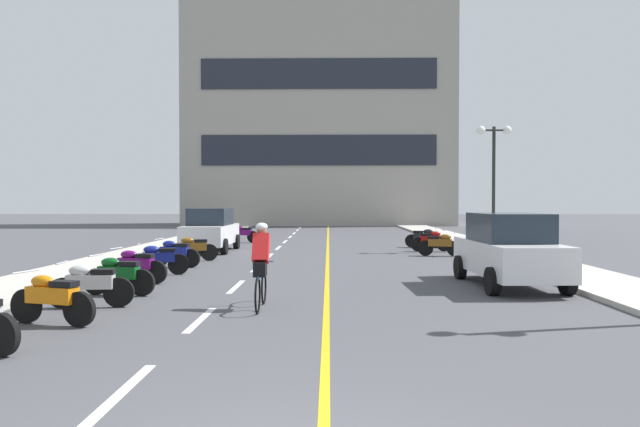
# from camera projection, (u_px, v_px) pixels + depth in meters

# --- Properties ---
(ground_plane) EXTENTS (140.00, 140.00, 0.00)m
(ground_plane) POSITION_uv_depth(u_px,v_px,m) (322.00, 250.00, 25.34)
(ground_plane) COLOR #47474C
(curb_left) EXTENTS (2.40, 72.00, 0.12)m
(curb_left) POSITION_uv_depth(u_px,v_px,m) (176.00, 243.00, 28.45)
(curb_left) COLOR #B7B2A8
(curb_left) RESTS_ON ground
(curb_right) EXTENTS (2.40, 72.00, 0.12)m
(curb_right) POSITION_uv_depth(u_px,v_px,m) (471.00, 244.00, 28.23)
(curb_right) COLOR #B7B2A8
(curb_right) RESTS_ON ground
(lane_dash_0) EXTENTS (0.14, 2.20, 0.01)m
(lane_dash_0) POSITION_uv_depth(u_px,v_px,m) (120.00, 394.00, 6.38)
(lane_dash_0) COLOR silver
(lane_dash_0) RESTS_ON ground
(lane_dash_1) EXTENTS (0.14, 2.20, 0.01)m
(lane_dash_1) POSITION_uv_depth(u_px,v_px,m) (201.00, 319.00, 10.38)
(lane_dash_1) COLOR silver
(lane_dash_1) RESTS_ON ground
(lane_dash_2) EXTENTS (0.14, 2.20, 0.01)m
(lane_dash_2) POSITION_uv_depth(u_px,v_px,m) (236.00, 287.00, 14.37)
(lane_dash_2) COLOR silver
(lane_dash_2) RESTS_ON ground
(lane_dash_3) EXTENTS (0.14, 2.20, 0.01)m
(lane_dash_3) POSITION_uv_depth(u_px,v_px,m) (256.00, 268.00, 18.37)
(lane_dash_3) COLOR silver
(lane_dash_3) RESTS_ON ground
(lane_dash_4) EXTENTS (0.14, 2.20, 0.01)m
(lane_dash_4) POSITION_uv_depth(u_px,v_px,m) (269.00, 256.00, 22.37)
(lane_dash_4) COLOR silver
(lane_dash_4) RESTS_ON ground
(lane_dash_5) EXTENTS (0.14, 2.20, 0.01)m
(lane_dash_5) POSITION_uv_depth(u_px,v_px,m) (278.00, 248.00, 26.37)
(lane_dash_5) COLOR silver
(lane_dash_5) RESTS_ON ground
(lane_dash_6) EXTENTS (0.14, 2.20, 0.01)m
(lane_dash_6) POSITION_uv_depth(u_px,v_px,m) (285.00, 242.00, 30.37)
(lane_dash_6) COLOR silver
(lane_dash_6) RESTS_ON ground
(lane_dash_7) EXTENTS (0.14, 2.20, 0.01)m
(lane_dash_7) POSITION_uv_depth(u_px,v_px,m) (290.00, 237.00, 34.37)
(lane_dash_7) COLOR silver
(lane_dash_7) RESTS_ON ground
(lane_dash_8) EXTENTS (0.14, 2.20, 0.01)m
(lane_dash_8) POSITION_uv_depth(u_px,v_px,m) (294.00, 233.00, 38.37)
(lane_dash_8) COLOR silver
(lane_dash_8) RESTS_ON ground
(lane_dash_9) EXTENTS (0.14, 2.20, 0.01)m
(lane_dash_9) POSITION_uv_depth(u_px,v_px,m) (297.00, 230.00, 42.37)
(lane_dash_9) COLOR silver
(lane_dash_9) RESTS_ON ground
(lane_dash_10) EXTENTS (0.14, 2.20, 0.01)m
(lane_dash_10) POSITION_uv_depth(u_px,v_px,m) (300.00, 228.00, 46.36)
(lane_dash_10) COLOR silver
(lane_dash_10) RESTS_ON ground
(lane_dash_11) EXTENTS (0.14, 2.20, 0.01)m
(lane_dash_11) POSITION_uv_depth(u_px,v_px,m) (302.00, 226.00, 50.36)
(lane_dash_11) COLOR silver
(lane_dash_11) RESTS_ON ground
(centre_line_yellow) EXTENTS (0.12, 66.00, 0.01)m
(centre_line_yellow) POSITION_uv_depth(u_px,v_px,m) (328.00, 245.00, 28.34)
(centre_line_yellow) COLOR gold
(centre_line_yellow) RESTS_ON ground
(office_building) EXTENTS (23.74, 7.37, 21.53)m
(office_building) POSITION_uv_depth(u_px,v_px,m) (319.00, 106.00, 52.74)
(office_building) COLOR #9E998E
(office_building) RESTS_ON ground
(street_lamp_mid) EXTENTS (1.46, 0.36, 5.18)m
(street_lamp_mid) POSITION_uv_depth(u_px,v_px,m) (494.00, 159.00, 24.50)
(street_lamp_mid) COLOR black
(street_lamp_mid) RESTS_ON curb_right
(parked_car_near) EXTENTS (2.03, 4.25, 1.82)m
(parked_car_near) POSITION_uv_depth(u_px,v_px,m) (509.00, 250.00, 14.44)
(parked_car_near) COLOR black
(parked_car_near) RESTS_ON ground
(parked_car_mid) EXTENTS (1.97, 4.23, 1.82)m
(parked_car_mid) POSITION_uv_depth(u_px,v_px,m) (211.00, 230.00, 24.45)
(parked_car_mid) COLOR black
(parked_car_mid) RESTS_ON ground
(motorcycle_1) EXTENTS (1.66, 0.72, 0.92)m
(motorcycle_1) POSITION_uv_depth(u_px,v_px,m) (52.00, 298.00, 9.91)
(motorcycle_1) COLOR black
(motorcycle_1) RESTS_ON ground
(motorcycle_2) EXTENTS (1.70, 0.60, 0.92)m
(motorcycle_2) POSITION_uv_depth(u_px,v_px,m) (90.00, 284.00, 11.53)
(motorcycle_2) COLOR black
(motorcycle_2) RESTS_ON ground
(motorcycle_3) EXTENTS (1.70, 0.60, 0.92)m
(motorcycle_3) POSITION_uv_depth(u_px,v_px,m) (118.00, 274.00, 13.03)
(motorcycle_3) COLOR black
(motorcycle_3) RESTS_ON ground
(motorcycle_4) EXTENTS (1.69, 0.61, 0.92)m
(motorcycle_4) POSITION_uv_depth(u_px,v_px,m) (135.00, 265.00, 14.95)
(motorcycle_4) COLOR black
(motorcycle_4) RESTS_ON ground
(motorcycle_5) EXTENTS (1.68, 0.67, 0.92)m
(motorcycle_5) POSITION_uv_depth(u_px,v_px,m) (158.00, 259.00, 16.59)
(motorcycle_5) COLOR black
(motorcycle_5) RESTS_ON ground
(motorcycle_6) EXTENTS (1.69, 0.62, 0.92)m
(motorcycle_6) POSITION_uv_depth(u_px,v_px,m) (175.00, 253.00, 18.61)
(motorcycle_6) COLOR black
(motorcycle_6) RESTS_ON ground
(motorcycle_7) EXTENTS (1.65, 0.77, 0.92)m
(motorcycle_7) POSITION_uv_depth(u_px,v_px,m) (193.00, 248.00, 20.43)
(motorcycle_7) COLOR black
(motorcycle_7) RESTS_ON ground
(motorcycle_8) EXTENTS (1.69, 0.63, 0.92)m
(motorcycle_8) POSITION_uv_depth(u_px,v_px,m) (440.00, 244.00, 22.39)
(motorcycle_8) COLOR black
(motorcycle_8) RESTS_ON ground
(motorcycle_9) EXTENTS (1.70, 0.60, 0.92)m
(motorcycle_9) POSITION_uv_depth(u_px,v_px,m) (431.00, 240.00, 24.52)
(motorcycle_9) COLOR black
(motorcycle_9) RESTS_ON ground
(motorcycle_10) EXTENTS (1.66, 0.74, 0.92)m
(motorcycle_10) POSITION_uv_depth(u_px,v_px,m) (424.00, 237.00, 26.41)
(motorcycle_10) COLOR black
(motorcycle_10) RESTS_ON ground
(motorcycle_11) EXTENTS (1.67, 0.70, 0.92)m
(motorcycle_11) POSITION_uv_depth(u_px,v_px,m) (243.00, 233.00, 29.73)
(motorcycle_11) COLOR black
(motorcycle_11) RESTS_ON ground
(cyclist_rider) EXTENTS (0.42, 1.77, 1.71)m
(cyclist_rider) POSITION_uv_depth(u_px,v_px,m) (261.00, 264.00, 11.46)
(cyclist_rider) COLOR black
(cyclist_rider) RESTS_ON ground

